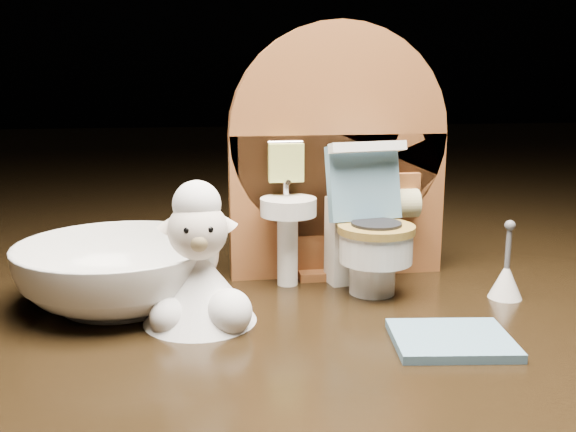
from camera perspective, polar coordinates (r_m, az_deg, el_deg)
name	(u,v)px	position (r m, az deg, el deg)	size (l,w,h in m)	color
backdrop_panel	(336,167)	(0.39, 4.33, 4.34)	(0.13, 0.05, 0.15)	brown
toy_toilet	(367,236)	(0.37, 7.06, -1.80)	(0.05, 0.06, 0.08)	white
bath_mat	(451,340)	(0.31, 14.33, -10.62)	(0.05, 0.04, 0.00)	#59849D
toilet_brush	(506,278)	(0.37, 18.81, -5.22)	(0.02, 0.02, 0.04)	white
plush_lamb	(200,274)	(0.32, -7.86, -5.09)	(0.06, 0.06, 0.07)	white
ceramic_bowl	(119,274)	(0.35, -14.76, -4.99)	(0.11, 0.11, 0.03)	white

